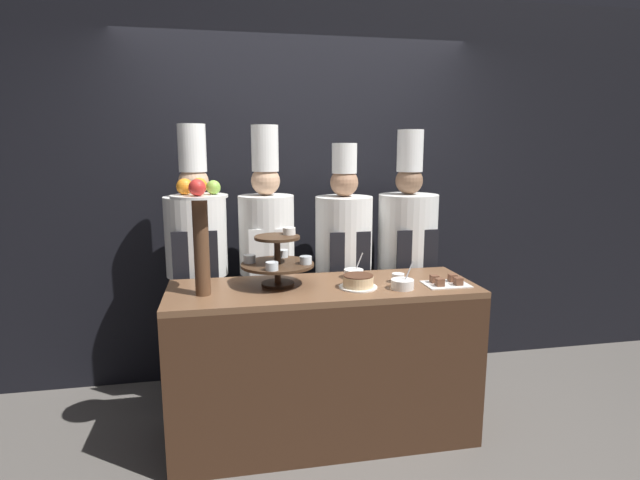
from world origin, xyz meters
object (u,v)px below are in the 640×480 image
tiered_stand (278,259)px  chef_center_right (344,260)px  cup_white (398,278)px  chef_center_left (267,256)px  fruit_pedestal (200,219)px  chef_right (407,255)px  cake_round (358,282)px  chef_left (197,261)px  serving_bowl_far (354,273)px  cake_square_tray (446,282)px  serving_bowl_near (402,284)px

tiered_stand → chef_center_right: chef_center_right is taller
cup_white → chef_center_left: (-0.72, 0.58, 0.04)m
fruit_pedestal → chef_right: (1.39, 0.62, -0.38)m
cake_round → chef_left: 1.12m
cup_white → serving_bowl_far: size_ratio=0.48×
fruit_pedestal → chef_left: 0.72m
chef_center_left → chef_right: size_ratio=1.01×
cake_square_tray → cake_round: bearing=175.9°
tiered_stand → chef_left: 0.70m
serving_bowl_near → cake_square_tray: bearing=6.6°
tiered_stand → cake_round: 0.48m
chef_left → chef_center_right: (0.99, -0.00, -0.03)m
chef_left → chef_right: 1.45m
cake_round → serving_bowl_near: bearing=-16.1°
tiered_stand → chef_right: size_ratio=0.23×
cake_square_tray → chef_left: size_ratio=0.13×
fruit_pedestal → serving_bowl_near: (1.10, -0.10, -0.39)m
tiered_stand → fruit_pedestal: (-0.42, -0.11, 0.26)m
fruit_pedestal → cake_round: fruit_pedestal is taller
chef_center_left → chef_left: bearing=-180.0°
chef_center_left → serving_bowl_far: bearing=-40.7°
fruit_pedestal → cup_white: size_ratio=8.51×
fruit_pedestal → cake_square_tray: size_ratio=2.49×
cake_square_tray → chef_right: (0.02, 0.68, 0.01)m
fruit_pedestal → cake_round: size_ratio=2.87×
tiered_stand → chef_right: 1.10m
serving_bowl_far → chef_right: bearing=40.1°
serving_bowl_far → chef_center_right: bearing=84.7°
chef_center_left → chef_right: chef_center_left is taller
serving_bowl_near → chef_center_right: bearing=103.2°
serving_bowl_far → chef_right: size_ratio=0.08×
chef_center_left → chef_right: (0.99, -0.00, -0.03)m
serving_bowl_far → chef_center_left: 0.65m
fruit_pedestal → tiered_stand: bearing=15.1°
fruit_pedestal → chef_center_left: bearing=56.9°
serving_bowl_near → chef_center_right: size_ratio=0.09×
fruit_pedestal → chef_left: bearing=95.3°
fruit_pedestal → serving_bowl_far: fruit_pedestal is taller
cake_round → chef_center_right: bearing=83.7°
cake_square_tray → chef_center_left: 1.19m
cake_round → chef_center_left: bearing=125.4°
chef_center_right → chef_right: size_ratio=0.95×
cake_square_tray → chef_center_left: (-0.98, 0.68, 0.05)m
cake_square_tray → chef_center_right: bearing=123.2°
cup_white → serving_bowl_far: bearing=146.1°
serving_bowl_near → chef_left: size_ratio=0.08×
cake_round → serving_bowl_far: (0.03, 0.22, -0.01)m
cake_square_tray → fruit_pedestal: bearing=177.3°
chef_center_left → serving_bowl_near: bearing=-45.7°
cup_white → serving_bowl_near: bearing=-99.8°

